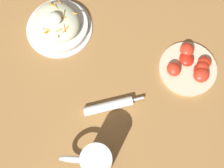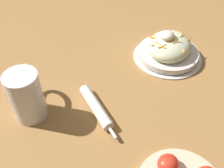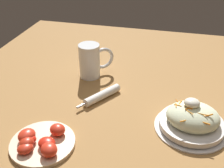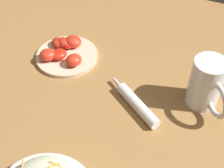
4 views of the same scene
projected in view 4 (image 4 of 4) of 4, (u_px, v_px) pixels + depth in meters
name	position (u px, v px, depth m)	size (l,w,h in m)	color
ground_plane	(114.00, 147.00, 0.70)	(1.43, 1.43, 0.00)	#9E703D
beer_mug	(206.00, 86.00, 0.76)	(0.12, 0.11, 0.13)	white
napkin_roll	(137.00, 105.00, 0.77)	(0.12, 0.16, 0.03)	white
tomato_plate	(65.00, 52.00, 0.91)	(0.18, 0.18, 0.04)	beige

